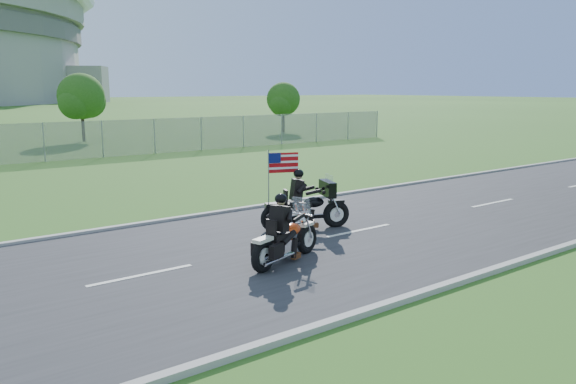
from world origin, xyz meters
TOP-DOWN VIEW (x-y plane):
  - ground at (0.00, 0.00)m, footprint 420.00×420.00m
  - road at (0.00, 0.00)m, footprint 120.00×8.00m
  - curb_north at (0.00, 4.05)m, footprint 120.00×0.18m
  - curb_south at (0.00, -4.05)m, footprint 120.00×0.18m
  - tree_fence_near at (6.04, 30.04)m, footprint 3.52×3.28m
  - tree_fence_far at (22.04, 28.03)m, footprint 3.08×2.87m
  - motorcycle_lead at (0.84, -1.01)m, footprint 2.27×1.06m
  - motorcycle_follow at (2.99, 1.00)m, footprint 2.37×1.24m

SIDE VIEW (x-z plane):
  - ground at x=0.00m, z-range 0.00..0.00m
  - road at x=0.00m, z-range 0.00..0.04m
  - curb_north at x=0.00m, z-range -0.01..0.11m
  - curb_south at x=0.00m, z-range -0.01..0.11m
  - motorcycle_lead at x=0.84m, z-range -0.29..1.29m
  - motorcycle_follow at x=2.99m, z-range -0.46..1.60m
  - tree_fence_far at x=22.04m, z-range 0.54..4.74m
  - tree_fence_near at x=6.04m, z-range 0.60..5.35m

